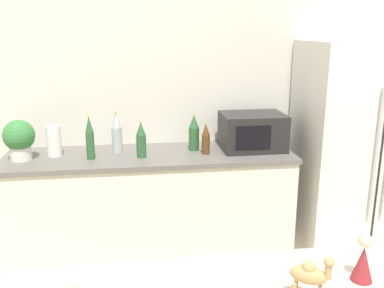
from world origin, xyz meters
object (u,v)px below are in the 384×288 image
(back_bottle_1, at_px, (90,138))
(wise_man_figurine_blue, at_px, (363,261))
(back_bottle_2, at_px, (141,140))
(back_bottle_3, at_px, (206,139))
(refrigerator, at_px, (356,152))
(back_bottle_0, at_px, (194,133))
(back_bottle_4, at_px, (117,133))
(camel_figurine, at_px, (310,274))
(microwave, at_px, (252,132))
(potted_plant, at_px, (19,138))
(paper_towel_roll, at_px, (54,141))

(back_bottle_1, distance_m, wise_man_figurine_blue, 2.14)
(back_bottle_2, distance_m, back_bottle_3, 0.48)
(refrigerator, relative_size, back_bottle_0, 6.09)
(back_bottle_4, xyz_separation_m, camel_figurine, (0.65, -2.09, 0.04))
(back_bottle_4, bearing_deg, microwave, -3.15)
(microwave, relative_size, back_bottle_3, 2.02)
(potted_plant, bearing_deg, back_bottle_1, -5.61)
(microwave, height_order, camel_figurine, microwave)
(potted_plant, xyz_separation_m, microwave, (1.72, 0.04, -0.02))
(back_bottle_0, distance_m, back_bottle_4, 0.59)
(potted_plant, height_order, microwave, potted_plant)
(back_bottle_4, bearing_deg, back_bottle_1, -141.03)
(back_bottle_3, distance_m, camel_figurine, 1.95)
(microwave, distance_m, back_bottle_4, 1.04)
(back_bottle_1, bearing_deg, camel_figurine, -66.68)
(refrigerator, distance_m, camel_figurine, 2.32)
(potted_plant, distance_m, microwave, 1.72)
(wise_man_figurine_blue, bearing_deg, paper_towel_roll, 124.08)
(back_bottle_0, distance_m, back_bottle_2, 0.43)
(back_bottle_3, bearing_deg, back_bottle_0, 121.21)
(paper_towel_roll, relative_size, back_bottle_1, 0.71)
(microwave, distance_m, back_bottle_3, 0.39)
(refrigerator, relative_size, back_bottle_2, 6.37)
(paper_towel_roll, bearing_deg, back_bottle_1, -22.55)
(refrigerator, distance_m, potted_plant, 2.57)
(back_bottle_1, bearing_deg, refrigerator, 0.52)
(back_bottle_4, bearing_deg, paper_towel_roll, -175.38)
(back_bottle_0, distance_m, camel_figurine, 2.07)
(back_bottle_2, bearing_deg, paper_towel_roll, 169.28)
(potted_plant, relative_size, back_bottle_0, 1.03)
(paper_towel_roll, xyz_separation_m, wise_man_figurine_blue, (1.33, -1.97, 0.06))
(paper_towel_roll, relative_size, back_bottle_2, 0.84)
(back_bottle_2, bearing_deg, camel_figurine, -76.28)
(microwave, bearing_deg, refrigerator, -5.06)
(refrigerator, relative_size, back_bottle_1, 5.37)
(back_bottle_3, bearing_deg, refrigerator, 0.39)
(microwave, relative_size, wise_man_figurine_blue, 2.82)
(refrigerator, relative_size, potted_plant, 5.93)
(back_bottle_2, height_order, back_bottle_3, back_bottle_2)
(camel_figurine, bearing_deg, refrigerator, 57.94)
(back_bottle_0, xyz_separation_m, back_bottle_2, (-0.41, -0.14, -0.01))
(paper_towel_roll, bearing_deg, microwave, -0.77)
(paper_towel_roll, xyz_separation_m, back_bottle_2, (0.64, -0.12, 0.01))
(back_bottle_2, bearing_deg, back_bottle_3, 2.13)
(microwave, relative_size, back_bottle_4, 1.54)
(back_bottle_1, height_order, wise_man_figurine_blue, back_bottle_1)
(refrigerator, bearing_deg, back_bottle_2, -179.11)
(paper_towel_roll, xyz_separation_m, microwave, (1.50, -0.02, 0.03))
(back_bottle_4, height_order, camel_figurine, back_bottle_4)
(paper_towel_roll, xyz_separation_m, back_bottle_0, (1.04, 0.02, 0.02))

